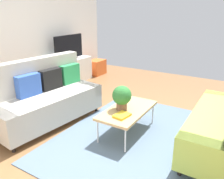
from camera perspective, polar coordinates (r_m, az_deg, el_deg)
ground_plane at (r=3.89m, az=2.87°, el=-9.78°), size 7.68×7.68×0.00m
wall_far at (r=5.35m, az=-24.92°, el=12.85°), size 6.40×0.12×2.90m
area_rug at (r=3.67m, az=6.24°, el=-11.70°), size 2.90×2.20×0.01m
couch_beige at (r=4.13m, az=-16.37°, el=-1.91°), size 1.98×1.05×1.10m
coffee_table at (r=3.61m, az=3.93°, el=-5.26°), size 1.10×0.56×0.42m
tv_console at (r=6.26m, az=-10.46°, el=4.45°), size 1.40×0.44×0.64m
tv at (r=6.12m, az=-10.68°, el=10.16°), size 1.00×0.20×0.64m
storage_trunk at (r=7.05m, az=-3.87°, el=5.57°), size 0.52×0.40×0.44m
potted_plant at (r=3.50m, az=2.47°, el=-1.76°), size 0.30×0.30×0.38m
table_book_0 at (r=3.35m, az=2.50°, el=-6.47°), size 0.26×0.21×0.03m
vase_0 at (r=5.79m, az=-14.89°, el=7.09°), size 0.09×0.09×0.18m
vase_1 at (r=5.90m, az=-13.84°, el=7.31°), size 0.13×0.13×0.16m
bottle_0 at (r=5.96m, az=-11.95°, el=7.83°), size 0.05×0.05×0.21m
bottle_1 at (r=6.04m, az=-11.29°, el=8.10°), size 0.04×0.04×0.23m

